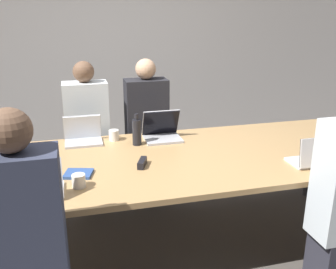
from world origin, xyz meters
name	(u,v)px	position (x,y,z in m)	size (l,w,h in m)	color
ground_plane	(154,245)	(0.00, 0.00, 0.00)	(24.00, 24.00, 0.00)	#4C4742
curtain_wall	(113,45)	(0.00, 2.36, 1.40)	(12.00, 0.06, 2.80)	#BCB7B2
conference_table	(153,165)	(0.00, 0.00, 0.71)	(3.80, 1.28, 0.76)	tan
laptop_far_midleft	(83,135)	(-0.49, 0.52, 0.83)	(0.31, 0.22, 0.23)	#B7B7BC
person_far_midleft	(88,138)	(-0.44, 0.86, 0.68)	(0.40, 0.24, 1.40)	#2D2D38
cup_far_midleft	(114,135)	(-0.23, 0.50, 0.80)	(0.09, 0.09, 0.09)	white
laptop_near_right	(315,157)	(1.10, -0.41, 0.83)	(0.31, 0.22, 0.23)	silver
laptop_near_left	(36,186)	(-0.80, -0.42, 0.83)	(0.32, 0.25, 0.25)	silver
person_near_left	(26,250)	(-0.84, -0.84, 0.69)	(0.40, 0.24, 1.42)	#2D2D38
cup_near_left	(79,181)	(-0.55, -0.34, 0.80)	(0.09, 0.09, 0.08)	white
laptop_far_center	(162,131)	(0.17, 0.44, 0.83)	(0.32, 0.26, 0.26)	#B7B7BC
person_far_center	(147,133)	(0.13, 0.87, 0.68)	(0.40, 0.24, 1.40)	#2D2D38
bottle_far_center	(137,132)	(-0.06, 0.34, 0.87)	(0.08, 0.08, 0.27)	black
stapler	(142,163)	(-0.10, -0.11, 0.78)	(0.10, 0.16, 0.05)	black
notebook	(78,174)	(-0.55, -0.16, 0.77)	(0.22, 0.20, 0.02)	#2D4C8C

